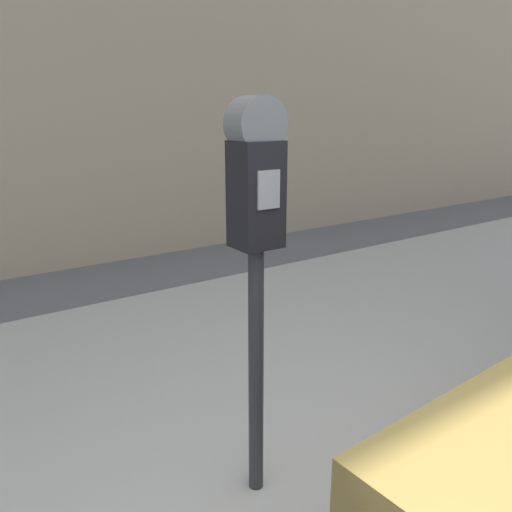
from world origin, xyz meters
name	(u,v)px	position (x,y,z in m)	size (l,w,h in m)	color
sidewalk	(179,385)	(0.00, 2.20, 0.05)	(24.00, 2.80, 0.10)	#ADAAA3
parking_meter	(256,221)	(-0.12, 1.24, 1.19)	(0.19, 0.15, 1.50)	#2D2D30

